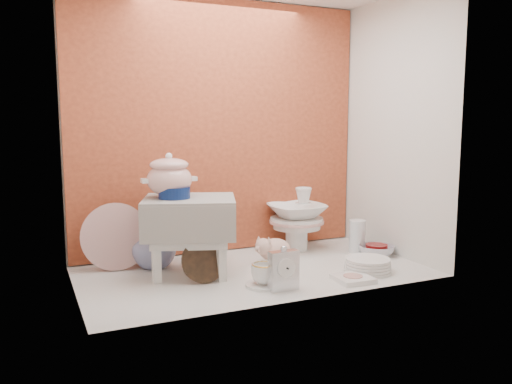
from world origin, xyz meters
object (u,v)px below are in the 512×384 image
step_stool (190,236)px  mantel_clock (284,269)px  gold_rim_teacup (265,273)px  crystal_bowl (376,251)px  floral_platter (116,237)px  plush_pig (275,249)px  porcelain_tower (297,219)px  soup_tureen (169,175)px  dinner_plate_stack (368,265)px  blue_white_vase (154,245)px

step_stool → mantel_clock: size_ratio=2.19×
gold_rim_teacup → crystal_bowl: bearing=16.0°
floral_platter → crystal_bowl: (1.44, -0.35, -0.15)m
floral_platter → plush_pig: 0.87m
mantel_clock → plush_pig: 0.51m
floral_platter → porcelain_tower: size_ratio=0.93×
step_stool → crystal_bowl: (1.11, -0.10, -0.17)m
soup_tureen → mantel_clock: soup_tureen is taller
crystal_bowl → floral_platter: bearing=166.5°
step_stool → dinner_plate_stack: size_ratio=1.84×
step_stool → dinner_plate_stack: step_stool is taller
crystal_bowl → gold_rim_teacup: bearing=-164.0°
plush_pig → gold_rim_teacup: (-0.24, -0.38, -0.01)m
porcelain_tower → dinner_plate_stack: bearing=-79.0°
mantel_clock → dinner_plate_stack: size_ratio=0.84×
step_stool → mantel_clock: (0.32, -0.43, -0.10)m
porcelain_tower → blue_white_vase: bearing=-178.3°
mantel_clock → gold_rim_teacup: 0.11m
step_stool → porcelain_tower: bearing=36.8°
floral_platter → gold_rim_teacup: bearing=-44.4°
blue_white_vase → crystal_bowl: 1.29m
soup_tureen → porcelain_tower: size_ratio=0.70×
blue_white_vase → floral_platter: bearing=167.6°
floral_platter → plush_pig: size_ratio=1.51×
plush_pig → porcelain_tower: porcelain_tower is taller
porcelain_tower → step_stool: bearing=-162.7°
mantel_clock → gold_rim_teacup: bearing=120.0°
step_stool → soup_tureen: 0.33m
plush_pig → crystal_bowl: (0.60, -0.14, -0.04)m
floral_platter → gold_rim_teacup: size_ratio=2.78×
floral_platter → plush_pig: floral_platter is taller
plush_pig → crystal_bowl: size_ratio=1.16×
dinner_plate_stack → porcelain_tower: size_ratio=0.64×
mantel_clock → dinner_plate_stack: bearing=7.5°
blue_white_vase → plush_pig: 0.67m
dinner_plate_stack → crystal_bowl: 0.35m
dinner_plate_stack → porcelain_tower: bearing=101.0°
blue_white_vase → soup_tureen: bearing=-72.6°
floral_platter → gold_rim_teacup: (0.60, -0.59, -0.11)m
gold_rim_teacup → soup_tureen: bearing=132.8°
gold_rim_teacup → dinner_plate_stack: gold_rim_teacup is taller
gold_rim_teacup → floral_platter: bearing=135.6°
step_stool → crystal_bowl: step_stool is taller
gold_rim_teacup → porcelain_tower: 0.76m
step_stool → mantel_clock: 0.54m
step_stool → floral_platter: 0.42m
dinner_plate_stack → soup_tureen: bearing=157.8°
step_stool → gold_rim_teacup: bearing=-32.2°
soup_tureen → gold_rim_teacup: (0.35, -0.38, -0.45)m
mantel_clock → plush_pig: bearing=67.0°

